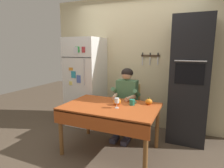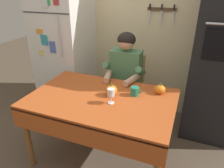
# 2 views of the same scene
# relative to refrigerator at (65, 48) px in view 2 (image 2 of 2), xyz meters

# --- Properties ---
(ground_plane) EXTENTS (10.00, 10.00, 0.00)m
(ground_plane) POSITION_rel_refrigerator_xyz_m (0.95, -0.96, -0.90)
(ground_plane) COLOR brown
(ground_plane) RESTS_ON ground
(back_wall_assembly) EXTENTS (3.70, 0.13, 2.60)m
(back_wall_assembly) POSITION_rel_refrigerator_xyz_m (1.00, 0.39, 0.40)
(back_wall_assembly) COLOR beige
(back_wall_assembly) RESTS_ON ground
(refrigerator) EXTENTS (0.68, 0.71, 1.80)m
(refrigerator) POSITION_rel_refrigerator_xyz_m (0.00, 0.00, 0.00)
(refrigerator) COLOR white
(refrigerator) RESTS_ON ground
(wall_oven) EXTENTS (0.60, 0.64, 2.10)m
(wall_oven) POSITION_rel_refrigerator_xyz_m (2.00, 0.04, 0.15)
(wall_oven) COLOR black
(wall_oven) RESTS_ON ground
(dining_table) EXTENTS (1.40, 0.90, 0.74)m
(dining_table) POSITION_rel_refrigerator_xyz_m (0.95, -0.88, -0.24)
(dining_table) COLOR brown
(dining_table) RESTS_ON ground
(chair_behind_person) EXTENTS (0.40, 0.40, 0.93)m
(chair_behind_person) POSITION_rel_refrigerator_xyz_m (0.99, -0.09, -0.39)
(chair_behind_person) COLOR tan
(chair_behind_person) RESTS_ON ground
(seated_person) EXTENTS (0.47, 0.55, 1.25)m
(seated_person) POSITION_rel_refrigerator_xyz_m (0.99, -0.28, -0.16)
(seated_person) COLOR #38384C
(seated_person) RESTS_ON ground
(coffee_mug) EXTENTS (0.11, 0.08, 0.09)m
(coffee_mug) POSITION_rel_refrigerator_xyz_m (1.24, -0.71, -0.12)
(coffee_mug) COLOR #237F66
(coffee_mug) RESTS_ON dining_table
(wine_glass) EXTENTS (0.07, 0.07, 0.15)m
(wine_glass) POSITION_rel_refrigerator_xyz_m (1.08, -0.93, -0.06)
(wine_glass) COLOR white
(wine_glass) RESTS_ON dining_table
(pumpkin_large) EXTENTS (0.11, 0.11, 0.11)m
(pumpkin_large) POSITION_rel_refrigerator_xyz_m (1.46, -0.58, -0.11)
(pumpkin_large) COLOR orange
(pumpkin_large) RESTS_ON dining_table
(pumpkin_medium) EXTENTS (0.12, 0.12, 0.13)m
(pumpkin_medium) POSITION_rel_refrigerator_xyz_m (1.03, -0.79, -0.11)
(pumpkin_medium) COLOR orange
(pumpkin_medium) RESTS_ON dining_table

